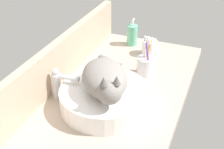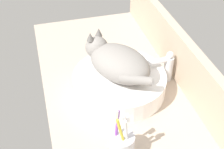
{
  "view_description": "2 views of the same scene",
  "coord_description": "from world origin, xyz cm",
  "px_view_note": "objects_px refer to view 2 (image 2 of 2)",
  "views": [
    {
      "loc": [
        -93.56,
        -38.71,
        76.25
      ],
      "look_at": [
        2.75,
        -0.2,
        11.86
      ],
      "focal_mm": 50.0,
      "sensor_mm": 36.0,
      "label": 1
    },
    {
      "loc": [
        84.16,
        -25.84,
        81.87
      ],
      "look_at": [
        -0.89,
        -2.75,
        10.16
      ],
      "focal_mm": 50.0,
      "sensor_mm": 36.0,
      "label": 2
    }
  ],
  "objects_px": {
    "sink_basin": "(119,83)",
    "faucet": "(166,66)",
    "cat": "(117,61)",
    "toothbrush_cup": "(122,145)"
  },
  "relations": [
    {
      "from": "sink_basin",
      "to": "faucet",
      "type": "relative_size",
      "value": 2.61
    },
    {
      "from": "sink_basin",
      "to": "cat",
      "type": "bearing_deg",
      "value": -145.01
    },
    {
      "from": "sink_basin",
      "to": "cat",
      "type": "relative_size",
      "value": 1.17
    },
    {
      "from": "sink_basin",
      "to": "faucet",
      "type": "distance_m",
      "value": 0.2
    },
    {
      "from": "sink_basin",
      "to": "faucet",
      "type": "bearing_deg",
      "value": 94.09
    },
    {
      "from": "faucet",
      "to": "toothbrush_cup",
      "type": "distance_m",
      "value": 0.41
    },
    {
      "from": "faucet",
      "to": "toothbrush_cup",
      "type": "bearing_deg",
      "value": -41.73
    },
    {
      "from": "cat",
      "to": "faucet",
      "type": "bearing_deg",
      "value": 90.77
    },
    {
      "from": "faucet",
      "to": "sink_basin",
      "type": "bearing_deg",
      "value": -85.91
    },
    {
      "from": "cat",
      "to": "faucet",
      "type": "relative_size",
      "value": 2.22
    }
  ]
}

